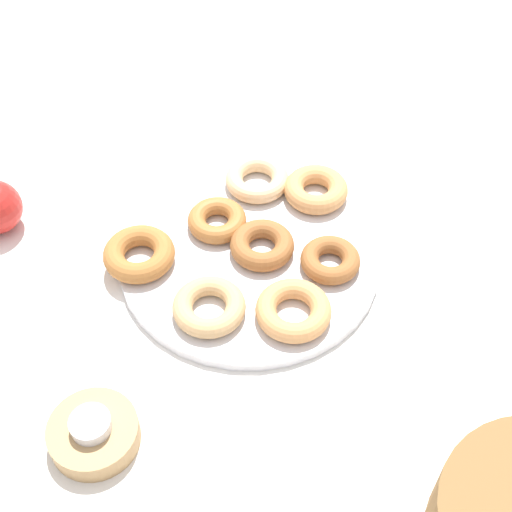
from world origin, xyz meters
name	(u,v)px	position (x,y,z in m)	size (l,w,h in m)	color
ground_plane	(250,261)	(0.00, 0.00, 0.00)	(2.40, 2.40, 0.00)	white
donut_plate	(250,258)	(0.00, 0.00, 0.01)	(0.34, 0.34, 0.01)	silver
donut_0	(209,307)	(0.07, 0.08, 0.03)	(0.09, 0.09, 0.02)	tan
donut_1	(257,179)	(-0.05, -0.12, 0.03)	(0.09, 0.09, 0.02)	#EABC84
donut_2	(316,189)	(-0.12, -0.08, 0.03)	(0.09, 0.09, 0.03)	tan
donut_3	(139,254)	(0.14, -0.03, 0.03)	(0.09, 0.09, 0.03)	#AD6B33
donut_4	(330,260)	(-0.09, 0.05, 0.03)	(0.08, 0.08, 0.02)	#995B2D
donut_5	(293,310)	(-0.02, 0.11, 0.03)	(0.09, 0.09, 0.03)	tan
donut_6	(217,220)	(0.03, -0.06, 0.03)	(0.08, 0.08, 0.02)	#AD6B33
donut_7	(261,243)	(-0.02, 0.00, 0.03)	(0.08, 0.08, 0.03)	#995B2D
candle_holder	(94,434)	(0.23, 0.20, 0.01)	(0.10, 0.10, 0.03)	tan
tealight	(90,424)	(0.23, 0.20, 0.04)	(0.04, 0.04, 0.01)	silver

